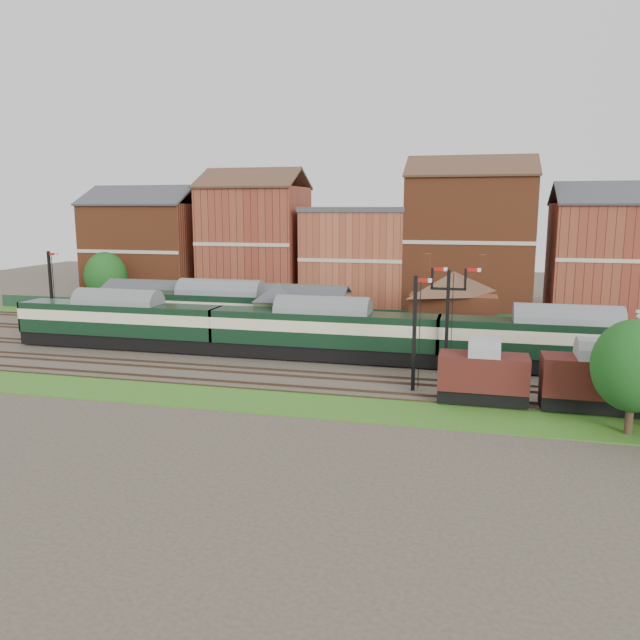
% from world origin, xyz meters
% --- Properties ---
extents(ground, '(160.00, 160.00, 0.00)m').
position_xyz_m(ground, '(0.00, 0.00, 0.00)').
color(ground, '#473D33').
rests_on(ground, ground).
extents(grass_back, '(90.00, 4.50, 0.06)m').
position_xyz_m(grass_back, '(0.00, 16.00, 0.03)').
color(grass_back, '#2D6619').
rests_on(grass_back, ground).
extents(grass_front, '(90.00, 5.00, 0.06)m').
position_xyz_m(grass_front, '(0.00, -12.00, 0.03)').
color(grass_front, '#2D6619').
rests_on(grass_front, ground).
extents(fence, '(90.00, 0.12, 1.50)m').
position_xyz_m(fence, '(0.00, 18.00, 0.75)').
color(fence, '#193823').
rests_on(fence, ground).
extents(platform, '(55.00, 3.40, 1.00)m').
position_xyz_m(platform, '(-5.00, 9.75, 0.50)').
color(platform, '#2D2D2D').
rests_on(platform, ground).
extents(signal_box, '(5.40, 5.40, 6.00)m').
position_xyz_m(signal_box, '(-3.00, 3.25, 3.19)').
color(signal_box, '#617855').
rests_on(signal_box, ground).
extents(brick_hut, '(3.20, 2.64, 2.94)m').
position_xyz_m(brick_hut, '(5.00, 3.25, 1.20)').
color(brick_hut, maroon).
rests_on(brick_hut, ground).
extents(station_building, '(8.10, 8.10, 5.90)m').
position_xyz_m(station_building, '(12.00, 9.75, 3.96)').
color(station_building, brown).
rests_on(station_building, platform).
extents(canopy, '(26.00, 3.89, 4.08)m').
position_xyz_m(canopy, '(-11.00, 9.75, 4.58)').
color(canopy, '#494F31').
rests_on(canopy, platform).
extents(semaphore_bracket, '(3.60, 0.25, 8.18)m').
position_xyz_m(semaphore_bracket, '(12.04, -2.50, 4.63)').
color(semaphore_bracket, black).
rests_on(semaphore_bracket, ground).
extents(semaphore_platform_end, '(1.23, 0.25, 8.00)m').
position_xyz_m(semaphore_platform_end, '(-29.98, 8.00, 4.16)').
color(semaphore_platform_end, black).
rests_on(semaphore_platform_end, ground).
extents(semaphore_siding, '(1.23, 0.25, 8.00)m').
position_xyz_m(semaphore_siding, '(10.02, -7.00, 4.16)').
color(semaphore_siding, black).
rests_on(semaphore_siding, ground).
extents(town_backdrop, '(69.00, 10.00, 16.00)m').
position_xyz_m(town_backdrop, '(-0.18, 25.00, 7.00)').
color(town_backdrop, brown).
rests_on(town_backdrop, ground).
extents(dmu_train, '(56.65, 2.98, 4.35)m').
position_xyz_m(dmu_train, '(1.85, 0.00, 2.54)').
color(dmu_train, black).
rests_on(dmu_train, ground).
extents(platform_railcar, '(20.11, 3.16, 4.63)m').
position_xyz_m(platform_railcar, '(-9.89, 6.50, 2.69)').
color(platform_railcar, black).
rests_on(platform_railcar, ground).
extents(goods_van_a, '(5.63, 2.44, 3.42)m').
position_xyz_m(goods_van_a, '(14.64, -9.00, 1.95)').
color(goods_van_a, black).
rests_on(goods_van_a, ground).
extents(goods_van_b, '(5.99, 2.60, 3.63)m').
position_xyz_m(goods_van_b, '(21.16, -9.00, 2.07)').
color(goods_van_b, black).
rests_on(goods_van_b, ground).
extents(tree_far, '(4.49, 4.49, 6.55)m').
position_xyz_m(tree_far, '(22.53, -12.79, 3.95)').
color(tree_far, '#382619').
rests_on(tree_far, ground).
extents(tree_back, '(5.00, 5.00, 7.31)m').
position_xyz_m(tree_back, '(-29.24, 17.10, 4.42)').
color(tree_back, '#382619').
rests_on(tree_back, ground).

